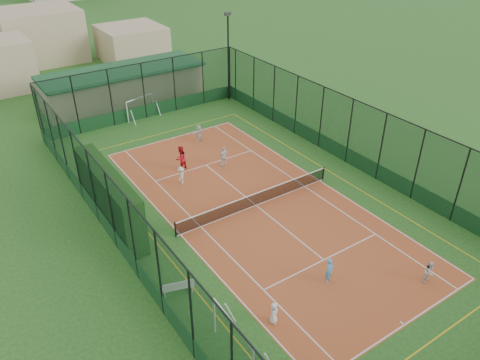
# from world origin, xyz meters

# --- Properties ---
(ground) EXTENTS (300.00, 300.00, 0.00)m
(ground) POSITION_xyz_m (0.00, 0.00, 0.00)
(ground) COLOR #28501B
(ground) RESTS_ON ground
(court_slab) EXTENTS (11.17, 23.97, 0.01)m
(court_slab) POSITION_xyz_m (0.00, 0.00, 0.01)
(court_slab) COLOR #AA4525
(court_slab) RESTS_ON ground
(tennis_net) EXTENTS (11.67, 0.12, 1.06)m
(tennis_net) POSITION_xyz_m (0.00, 0.00, 0.53)
(tennis_net) COLOR black
(tennis_net) RESTS_ON ground
(perimeter_fence) EXTENTS (18.12, 34.12, 5.00)m
(perimeter_fence) POSITION_xyz_m (0.00, 0.00, 2.50)
(perimeter_fence) COLOR black
(perimeter_fence) RESTS_ON ground
(floodlight_ne) EXTENTS (0.60, 0.26, 8.25)m
(floodlight_ne) POSITION_xyz_m (8.60, 16.60, 4.12)
(floodlight_ne) COLOR black
(floodlight_ne) RESTS_ON ground
(clubhouse) EXTENTS (15.20, 7.20, 3.15)m
(clubhouse) POSITION_xyz_m (0.00, 22.00, 1.57)
(clubhouse) COLOR tan
(clubhouse) RESTS_ON ground
(hedge_left) EXTENTS (1.22, 8.13, 3.56)m
(hedge_left) POSITION_xyz_m (-8.30, 3.41, 1.78)
(hedge_left) COLOR black
(hedge_left) RESTS_ON ground
(white_bench) EXTENTS (1.63, 0.87, 0.89)m
(white_bench) POSITION_xyz_m (-7.80, -4.16, 0.44)
(white_bench) COLOR white
(white_bench) RESTS_ON ground
(futsal_goal_near) EXTENTS (3.28, 1.06, 2.09)m
(futsal_goal_near) POSITION_xyz_m (-7.59, -8.86, 1.05)
(futsal_goal_near) COLOR white
(futsal_goal_near) RESTS_ON ground
(futsal_goal_far) EXTENTS (3.06, 1.62, 1.90)m
(futsal_goal_far) POSITION_xyz_m (-0.42, 17.19, 0.95)
(futsal_goal_far) COLOR white
(futsal_goal_far) RESTS_ON ground
(child_near_left) EXTENTS (0.66, 0.65, 1.16)m
(child_near_left) POSITION_xyz_m (-4.96, -8.32, 0.59)
(child_near_left) COLOR white
(child_near_left) RESTS_ON court_slab
(child_near_mid) EXTENTS (0.62, 0.51, 1.46)m
(child_near_mid) POSITION_xyz_m (-0.94, -7.74, 0.74)
(child_near_mid) COLOR #52AAEA
(child_near_mid) RESTS_ON court_slab
(child_near_right) EXTENTS (0.68, 0.57, 1.26)m
(child_near_right) POSITION_xyz_m (3.33, -10.62, 0.64)
(child_near_right) COLOR silver
(child_near_right) RESTS_ON court_slab
(child_far_left) EXTENTS (0.95, 0.95, 1.32)m
(child_far_left) POSITION_xyz_m (-2.74, 5.05, 0.67)
(child_far_left) COLOR silver
(child_far_left) RESTS_ON court_slab
(child_far_right) EXTENTS (0.96, 0.52, 1.55)m
(child_far_right) POSITION_xyz_m (1.05, 5.56, 0.79)
(child_far_right) COLOR white
(child_far_right) RESTS_ON court_slab
(child_far_back) EXTENTS (1.31, 0.67, 1.35)m
(child_far_back) POSITION_xyz_m (1.61, 10.24, 0.69)
(child_far_back) COLOR white
(child_far_back) RESTS_ON court_slab
(coach) EXTENTS (1.09, 0.97, 1.85)m
(coach) POSITION_xyz_m (-1.81, 6.83, 0.94)
(coach) COLOR red
(coach) RESTS_ON court_slab
(tennis_balls) EXTENTS (3.38, 0.66, 0.07)m
(tennis_balls) POSITION_xyz_m (0.26, 1.27, 0.04)
(tennis_balls) COLOR #CCE033
(tennis_balls) RESTS_ON court_slab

